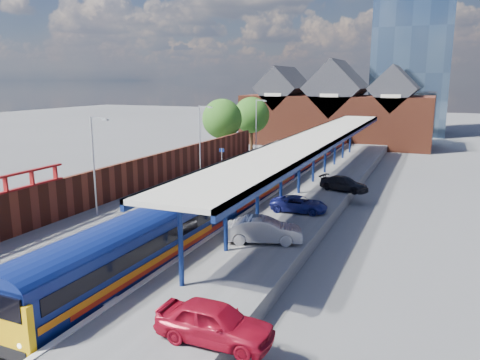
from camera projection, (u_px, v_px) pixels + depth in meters
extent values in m
plane|color=#5B5B5E|center=(284.00, 174.00, 52.83)|extent=(240.00, 240.00, 0.00)
cube|color=#473D33|center=(252.00, 193.00, 43.81)|extent=(6.00, 76.00, 0.06)
cube|color=slate|center=(231.00, 190.00, 44.63)|extent=(0.07, 76.00, 0.14)
cube|color=slate|center=(245.00, 192.00, 44.08)|extent=(0.07, 76.00, 0.14)
cube|color=slate|center=(260.00, 193.00, 43.49)|extent=(0.07, 76.00, 0.14)
cube|color=slate|center=(275.00, 195.00, 42.95)|extent=(0.07, 76.00, 0.14)
cube|color=#565659|center=(200.00, 184.00, 45.79)|extent=(5.00, 76.00, 1.00)
cube|color=#565659|center=(315.00, 195.00, 41.44)|extent=(6.00, 76.00, 1.00)
cube|color=silver|center=(222.00, 180.00, 44.79)|extent=(0.30, 76.00, 0.05)
cube|color=silver|center=(285.00, 186.00, 42.41)|extent=(0.30, 76.00, 0.05)
cube|color=yellow|center=(216.00, 180.00, 45.02)|extent=(0.14, 76.00, 0.01)
cube|color=navy|center=(133.00, 249.00, 24.01)|extent=(3.10, 16.05, 2.50)
cube|color=navy|center=(132.00, 226.00, 23.75)|extent=(3.10, 16.05, 0.60)
cube|color=navy|center=(251.00, 185.00, 38.99)|extent=(3.10, 16.05, 2.50)
cube|color=navy|center=(251.00, 170.00, 38.73)|extent=(3.10, 16.05, 0.60)
cube|color=navy|center=(303.00, 156.00, 53.96)|extent=(3.10, 16.05, 2.50)
cube|color=navy|center=(304.00, 145.00, 53.70)|extent=(3.10, 16.05, 0.60)
cube|color=navy|center=(333.00, 139.00, 68.94)|extent=(3.10, 16.05, 2.50)
cube|color=navy|center=(333.00, 131.00, 68.68)|extent=(3.10, 16.05, 0.60)
cube|color=black|center=(268.00, 162.00, 46.92)|extent=(0.04, 60.54, 0.70)
cube|color=#D16A0D|center=(268.00, 170.00, 47.09)|extent=(0.03, 55.27, 0.30)
cube|color=#AD1C0B|center=(267.00, 173.00, 47.15)|extent=(0.03, 55.27, 0.30)
cube|color=#F2B20C|center=(3.00, 326.00, 16.91)|extent=(2.83, 0.35, 2.10)
cube|color=black|center=(54.00, 330.00, 19.30)|extent=(2.00, 2.40, 0.60)
cube|color=black|center=(340.00, 145.00, 74.32)|extent=(2.00, 2.40, 0.60)
cylinder|color=navy|center=(181.00, 243.00, 21.43)|extent=(0.24, 0.24, 4.20)
cylinder|color=navy|center=(226.00, 215.00, 25.94)|extent=(0.24, 0.24, 4.20)
cylinder|color=navy|center=(257.00, 195.00, 30.45)|extent=(0.24, 0.24, 4.20)
cylinder|color=navy|center=(281.00, 180.00, 34.96)|extent=(0.24, 0.24, 4.20)
cylinder|color=navy|center=(299.00, 169.00, 39.47)|extent=(0.24, 0.24, 4.20)
cylinder|color=navy|center=(314.00, 160.00, 43.98)|extent=(0.24, 0.24, 4.20)
cylinder|color=navy|center=(325.00, 152.00, 48.50)|extent=(0.24, 0.24, 4.20)
cylinder|color=navy|center=(335.00, 146.00, 53.01)|extent=(0.24, 0.24, 4.20)
cylinder|color=navy|center=(343.00, 141.00, 57.52)|extent=(0.24, 0.24, 4.20)
cylinder|color=navy|center=(350.00, 137.00, 62.03)|extent=(0.24, 0.24, 4.20)
cube|color=beige|center=(317.00, 137.00, 42.42)|extent=(4.50, 52.00, 0.25)
cube|color=navy|center=(294.00, 138.00, 43.27)|extent=(0.20, 52.00, 0.55)
cube|color=navy|center=(341.00, 140.00, 41.64)|extent=(0.20, 52.00, 0.55)
cylinder|color=#A5A8AA|center=(94.00, 167.00, 32.70)|extent=(0.12, 0.12, 7.00)
cube|color=#A5A8AA|center=(98.00, 118.00, 31.77)|extent=(1.20, 0.08, 0.08)
cube|color=#A5A8AA|center=(105.00, 120.00, 31.56)|extent=(0.45, 0.18, 0.12)
cylinder|color=#A5A8AA|center=(200.00, 140.00, 47.14)|extent=(0.12, 0.12, 7.00)
cube|color=#A5A8AA|center=(205.00, 106.00, 46.20)|extent=(1.20, 0.08, 0.08)
cube|color=#A5A8AA|center=(210.00, 107.00, 46.00)|extent=(0.45, 0.18, 0.12)
cylinder|color=#A5A8AA|center=(256.00, 126.00, 61.57)|extent=(0.12, 0.12, 7.00)
cube|color=#A5A8AA|center=(261.00, 100.00, 60.64)|extent=(1.20, 0.08, 0.08)
cube|color=#A5A8AA|center=(265.00, 101.00, 60.43)|extent=(0.45, 0.18, 0.12)
cylinder|color=#A5A8AA|center=(222.00, 160.00, 48.84)|extent=(0.08, 0.08, 2.50)
cube|color=#0C194C|center=(222.00, 150.00, 48.62)|extent=(0.55, 0.06, 0.35)
cube|color=#602819|center=(142.00, 174.00, 40.96)|extent=(0.35, 50.00, 2.80)
cube|color=maroon|center=(6.00, 185.00, 27.94)|extent=(0.30, 0.12, 1.00)
cube|color=maroon|center=(32.00, 178.00, 29.74)|extent=(0.30, 0.12, 1.00)
cube|color=maroon|center=(55.00, 173.00, 31.55)|extent=(0.30, 0.12, 1.00)
cube|color=#602819|center=(336.00, 120.00, 77.26)|extent=(30.00, 12.00, 8.00)
cube|color=#232328|center=(284.00, 88.00, 79.58)|extent=(7.13, 12.00, 7.13)
cube|color=#232328|center=(337.00, 88.00, 76.18)|extent=(9.16, 12.00, 9.16)
cube|color=#232328|center=(395.00, 88.00, 72.78)|extent=(7.13, 12.00, 7.13)
cube|color=beige|center=(273.00, 95.00, 74.33)|extent=(2.80, 0.15, 0.50)
cube|color=beige|center=(329.00, 95.00, 70.93)|extent=(2.80, 0.15, 0.50)
cube|color=beige|center=(391.00, 96.00, 67.53)|extent=(2.80, 0.15, 0.50)
cube|color=#475E7A|center=(414.00, 30.00, 89.99)|extent=(14.00, 14.00, 40.00)
cylinder|color=#382314|center=(222.00, 145.00, 61.80)|extent=(0.44, 0.44, 4.00)
sphere|color=#215115|center=(222.00, 119.00, 61.07)|extent=(5.20, 5.20, 5.20)
sphere|color=#215115|center=(226.00, 125.00, 60.46)|extent=(3.20, 3.20, 3.20)
cylinder|color=#382314|center=(251.00, 139.00, 68.64)|extent=(0.44, 0.44, 4.00)
sphere|color=#215115|center=(252.00, 115.00, 67.91)|extent=(5.20, 5.20, 5.20)
sphere|color=#215115|center=(255.00, 120.00, 67.30)|extent=(3.20, 3.20, 3.20)
imported|color=maroon|center=(215.00, 322.00, 17.05)|extent=(4.46, 1.82, 1.51)
imported|color=#A5A5A9|center=(264.00, 230.00, 27.60)|extent=(4.83, 2.97, 1.50)
imported|color=black|center=(344.00, 184.00, 40.55)|extent=(4.60, 2.87, 1.24)
imported|color=navy|center=(299.00, 204.00, 34.08)|extent=(4.24, 2.15, 1.15)
cube|color=#9EA1A3|center=(108.00, 310.00, 20.57)|extent=(0.79, 0.97, 1.00)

